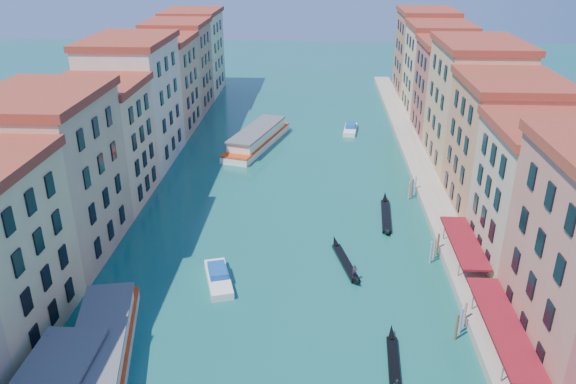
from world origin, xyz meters
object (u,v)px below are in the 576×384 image
at_px(gondola_fore, 345,262).
at_px(gondola_right, 394,368).
at_px(vaporetto_near, 100,355).
at_px(vaporetto_far, 257,138).

bearing_deg(gondola_fore, gondola_right, -92.80).
bearing_deg(vaporetto_near, vaporetto_far, 70.95).
distance_m(vaporetto_far, gondola_fore, 44.20).
xyz_separation_m(vaporetto_near, gondola_fore, (22.48, 18.95, -1.07)).
height_order(gondola_fore, gondola_right, gondola_fore).
distance_m(vaporetto_far, gondola_right, 62.33).
height_order(vaporetto_near, gondola_fore, vaporetto_near).
distance_m(vaporetto_near, vaporetto_far, 61.03).
distance_m(vaporetto_near, gondola_right, 26.14).
distance_m(vaporetto_near, gondola_fore, 29.42).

